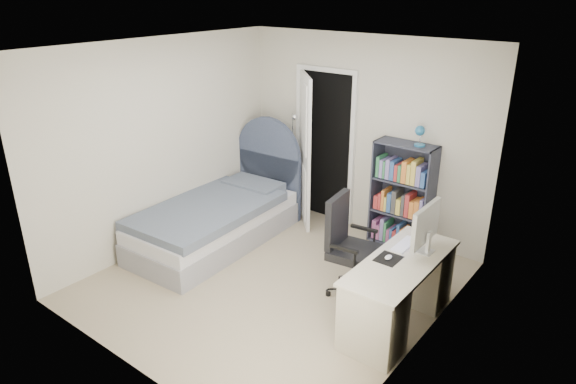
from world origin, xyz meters
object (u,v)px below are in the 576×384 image
Objects in this scene: floor_lamp at (293,174)px; bookcase at (402,199)px; nightstand at (267,183)px; office_chair at (348,242)px; bed at (220,217)px; desk at (400,289)px.

bookcase is at bearing 2.53° from floor_lamp.
nightstand is 0.55× the size of office_chair.
bed is at bearing -145.18° from bookcase.
floor_lamp is 2.09m from office_chair.
office_chair is at bearing -37.25° from floor_lamp.
bed is 1.48× the size of bookcase.
bookcase reaches higher than office_chair.
desk is (2.58, -0.22, 0.07)m from bed.
floor_lamp is (0.23, 1.21, 0.28)m from bed.
floor_lamp is at bearing 15.35° from nightstand.
bed is 1.92m from office_chair.
floor_lamp reaches higher than office_chair.
office_chair is (1.90, -0.05, 0.28)m from bed.
desk is (2.74, -1.32, -0.01)m from nightstand.
bookcase is at bearing 34.82° from bed.
bookcase is 1.68m from desk.
bed reaches higher than desk.
office_chair is at bearing 166.65° from desk.
floor_lamp reaches higher than nightstand.
bookcase is 1.44× the size of office_chair.
bed is 2.27m from bookcase.
floor_lamp is 2.76m from desk.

